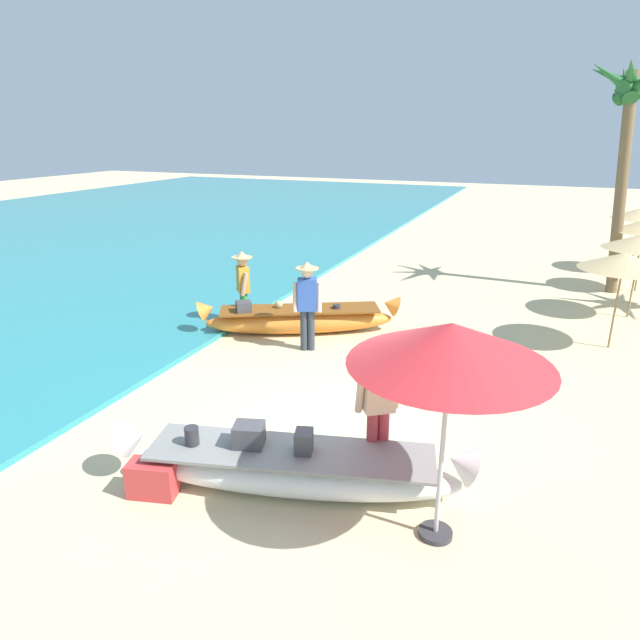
{
  "coord_description": "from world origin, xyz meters",
  "views": [
    {
      "loc": [
        2.41,
        -6.38,
        4.11
      ],
      "look_at": [
        -1.17,
        2.23,
        0.9
      ],
      "focal_mm": 31.29,
      "sensor_mm": 36.0,
      "label": 1
    }
  ],
  "objects_px": {
    "patio_umbrella_large": "(451,345)",
    "cooler_box": "(153,479)",
    "palm_tree_leaning_seaward": "(630,105)",
    "person_vendor_assistant": "(243,284)",
    "person_tourist_customer": "(379,405)",
    "boat_orange_midground": "(299,319)",
    "person_vendor_hatted": "(307,300)",
    "boat_white_foreground": "(290,467)"
  },
  "relations": [
    {
      "from": "person_vendor_hatted",
      "to": "cooler_box",
      "type": "height_order",
      "value": "person_vendor_hatted"
    },
    {
      "from": "boat_white_foreground",
      "to": "palm_tree_leaning_seaward",
      "type": "relative_size",
      "value": 0.75
    },
    {
      "from": "boat_orange_midground",
      "to": "person_vendor_assistant",
      "type": "bearing_deg",
      "value": -173.19
    },
    {
      "from": "palm_tree_leaning_seaward",
      "to": "cooler_box",
      "type": "xyz_separation_m",
      "value": [
        -5.34,
        -11.68,
        -4.44
      ]
    },
    {
      "from": "person_vendor_assistant",
      "to": "cooler_box",
      "type": "xyz_separation_m",
      "value": [
        1.95,
        -5.56,
        -0.76
      ]
    },
    {
      "from": "person_tourist_customer",
      "to": "cooler_box",
      "type": "bearing_deg",
      "value": -149.45
    },
    {
      "from": "boat_white_foreground",
      "to": "patio_umbrella_large",
      "type": "xyz_separation_m",
      "value": [
        1.78,
        -0.14,
        1.88
      ]
    },
    {
      "from": "patio_umbrella_large",
      "to": "boat_orange_midground",
      "type": "bearing_deg",
      "value": 127.54
    },
    {
      "from": "boat_white_foreground",
      "to": "boat_orange_midground",
      "type": "height_order",
      "value": "boat_white_foreground"
    },
    {
      "from": "person_tourist_customer",
      "to": "person_vendor_assistant",
      "type": "distance_m",
      "value": 5.98
    },
    {
      "from": "person_tourist_customer",
      "to": "person_vendor_hatted",
      "type": "bearing_deg",
      "value": 125.21
    },
    {
      "from": "boat_white_foreground",
      "to": "cooler_box",
      "type": "xyz_separation_m",
      "value": [
        -1.44,
        -0.72,
        -0.08
      ]
    },
    {
      "from": "person_tourist_customer",
      "to": "palm_tree_leaning_seaward",
      "type": "distance_m",
      "value": 11.36
    },
    {
      "from": "boat_white_foreground",
      "to": "person_tourist_customer",
      "type": "xyz_separation_m",
      "value": [
        0.88,
        0.65,
        0.68
      ]
    },
    {
      "from": "boat_white_foreground",
      "to": "person_vendor_assistant",
      "type": "xyz_separation_m",
      "value": [
        -3.4,
        4.83,
        0.67
      ]
    },
    {
      "from": "cooler_box",
      "to": "person_vendor_assistant",
      "type": "bearing_deg",
      "value": 95.08
    },
    {
      "from": "patio_umbrella_large",
      "to": "cooler_box",
      "type": "xyz_separation_m",
      "value": [
        -3.22,
        -0.58,
        -1.96
      ]
    },
    {
      "from": "boat_white_foreground",
      "to": "person_tourist_customer",
      "type": "distance_m",
      "value": 1.28
    },
    {
      "from": "boat_white_foreground",
      "to": "boat_orange_midground",
      "type": "distance_m",
      "value": 5.43
    },
    {
      "from": "boat_orange_midground",
      "to": "person_vendor_hatted",
      "type": "xyz_separation_m",
      "value": [
        0.55,
        -0.81,
        0.71
      ]
    },
    {
      "from": "cooler_box",
      "to": "patio_umbrella_large",
      "type": "bearing_deg",
      "value": -4.05
    },
    {
      "from": "person_tourist_customer",
      "to": "cooler_box",
      "type": "height_order",
      "value": "person_tourist_customer"
    },
    {
      "from": "patio_umbrella_large",
      "to": "cooler_box",
      "type": "relative_size",
      "value": 4.29
    },
    {
      "from": "boat_white_foreground",
      "to": "person_vendor_assistant",
      "type": "relative_size",
      "value": 2.56
    },
    {
      "from": "patio_umbrella_large",
      "to": "palm_tree_leaning_seaward",
      "type": "distance_m",
      "value": 11.57
    },
    {
      "from": "patio_umbrella_large",
      "to": "cooler_box",
      "type": "bearing_deg",
      "value": -169.74
    },
    {
      "from": "person_vendor_hatted",
      "to": "person_vendor_assistant",
      "type": "xyz_separation_m",
      "value": [
        -1.79,
        0.67,
        -0.04
      ]
    },
    {
      "from": "boat_white_foreground",
      "to": "patio_umbrella_large",
      "type": "relative_size",
      "value": 1.8
    },
    {
      "from": "boat_orange_midground",
      "to": "person_tourist_customer",
      "type": "bearing_deg",
      "value": -55.03
    },
    {
      "from": "boat_white_foreground",
      "to": "boat_orange_midground",
      "type": "bearing_deg",
      "value": 113.41
    },
    {
      "from": "boat_orange_midground",
      "to": "patio_umbrella_large",
      "type": "relative_size",
      "value": 1.65
    },
    {
      "from": "person_vendor_assistant",
      "to": "cooler_box",
      "type": "relative_size",
      "value": 3.01
    },
    {
      "from": "boat_orange_midground",
      "to": "person_vendor_hatted",
      "type": "height_order",
      "value": "person_vendor_hatted"
    },
    {
      "from": "person_tourist_customer",
      "to": "boat_orange_midground",
      "type": "bearing_deg",
      "value": 124.97
    },
    {
      "from": "palm_tree_leaning_seaward",
      "to": "cooler_box",
      "type": "height_order",
      "value": "palm_tree_leaning_seaward"
    },
    {
      "from": "person_vendor_hatted",
      "to": "person_vendor_assistant",
      "type": "distance_m",
      "value": 1.91
    },
    {
      "from": "boat_orange_midground",
      "to": "person_vendor_hatted",
      "type": "distance_m",
      "value": 1.21
    },
    {
      "from": "person_vendor_hatted",
      "to": "patio_umbrella_large",
      "type": "bearing_deg",
      "value": -51.81
    },
    {
      "from": "boat_orange_midground",
      "to": "palm_tree_leaning_seaward",
      "type": "height_order",
      "value": "palm_tree_leaning_seaward"
    },
    {
      "from": "cooler_box",
      "to": "person_tourist_customer",
      "type": "bearing_deg",
      "value": 16.24
    },
    {
      "from": "person_vendor_assistant",
      "to": "patio_umbrella_large",
      "type": "height_order",
      "value": "patio_umbrella_large"
    },
    {
      "from": "person_tourist_customer",
      "to": "patio_umbrella_large",
      "type": "height_order",
      "value": "patio_umbrella_large"
    }
  ]
}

